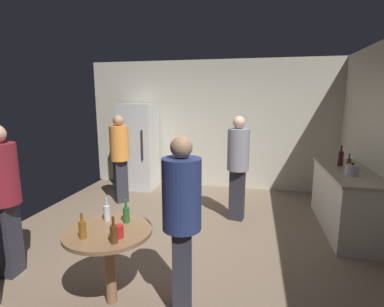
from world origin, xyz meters
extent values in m
cube|color=#7A6651|center=(0.00, 0.00, -0.05)|extent=(5.20, 5.20, 0.10)
cube|color=beige|center=(0.00, 2.63, 1.35)|extent=(5.32, 0.06, 2.70)
cube|color=silver|center=(-1.47, 2.20, 0.90)|extent=(0.70, 0.65, 1.80)
cube|color=#262628|center=(-1.26, 1.86, 0.99)|extent=(0.03, 0.03, 0.60)
cube|color=beige|center=(2.28, 0.86, 0.43)|extent=(0.60, 1.72, 0.86)
cube|color=tan|center=(2.28, 0.86, 0.88)|extent=(0.64, 1.76, 0.04)
cylinder|color=#B2B2B7|center=(2.23, 0.56, 0.97)|extent=(0.17, 0.17, 0.14)
sphere|color=black|center=(2.23, 0.56, 1.06)|extent=(0.04, 0.04, 0.04)
cone|color=#B2B2B7|center=(2.35, 0.56, 0.98)|extent=(0.09, 0.04, 0.06)
cylinder|color=#3F141E|center=(2.23, 1.13, 1.01)|extent=(0.08, 0.08, 0.22)
cylinder|color=#3F141E|center=(2.23, 1.13, 1.17)|extent=(0.03, 0.03, 0.09)
cylinder|color=#593314|center=(2.30, 0.95, 0.98)|extent=(0.06, 0.06, 0.15)
cylinder|color=#593314|center=(2.30, 0.95, 1.09)|extent=(0.02, 0.02, 0.08)
cylinder|color=olive|center=(-0.33, -1.33, 0.35)|extent=(0.10, 0.10, 0.70)
cylinder|color=olive|center=(-0.33, -1.33, 0.72)|extent=(0.80, 0.80, 0.03)
cylinder|color=#8C5919|center=(-0.46, -1.52, 0.81)|extent=(0.06, 0.06, 0.15)
cylinder|color=#8C5919|center=(-0.46, -1.52, 0.93)|extent=(0.02, 0.02, 0.08)
cylinder|color=#593314|center=(-0.16, -1.54, 0.81)|extent=(0.06, 0.06, 0.15)
cylinder|color=#593314|center=(-0.16, -1.54, 0.93)|extent=(0.02, 0.02, 0.08)
cylinder|color=#26662D|center=(-0.23, -1.14, 0.81)|extent=(0.06, 0.06, 0.15)
cylinder|color=#26662D|center=(-0.23, -1.14, 0.93)|extent=(0.02, 0.02, 0.08)
cylinder|color=silver|center=(-0.44, -1.14, 0.81)|extent=(0.06, 0.06, 0.15)
cylinder|color=silver|center=(-0.44, -1.14, 0.93)|extent=(0.02, 0.02, 0.08)
cylinder|color=red|center=(-0.16, -1.44, 0.79)|extent=(0.08, 0.08, 0.11)
cube|color=#2D2D38|center=(-1.62, -1.14, 0.41)|extent=(0.18, 0.23, 0.81)
cylinder|color=maroon|center=(-1.62, -1.14, 1.14)|extent=(0.36, 0.36, 0.65)
cube|color=#2D2D38|center=(-1.45, 1.25, 0.40)|extent=(0.28, 0.27, 0.80)
cylinder|color=orange|center=(-1.45, 1.25, 1.11)|extent=(0.48, 0.48, 0.63)
sphere|color=tan|center=(-1.45, 1.25, 1.52)|extent=(0.19, 0.19, 0.19)
cube|color=#2D2D38|center=(0.35, -1.28, 0.40)|extent=(0.22, 0.25, 0.79)
cylinder|color=navy|center=(0.35, -1.28, 1.11)|extent=(0.41, 0.41, 0.63)
sphere|color=tan|center=(0.35, -1.28, 1.51)|extent=(0.19, 0.19, 0.19)
cube|color=#2D2D38|center=(0.70, 0.89, 0.41)|extent=(0.25, 0.21, 0.81)
cylinder|color=gray|center=(0.70, 0.89, 1.13)|extent=(0.40, 0.40, 0.64)
sphere|color=#D8AD8C|center=(0.70, 0.89, 1.55)|extent=(0.19, 0.19, 0.19)
camera|label=1|loc=(0.94, -3.59, 1.91)|focal=27.38mm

